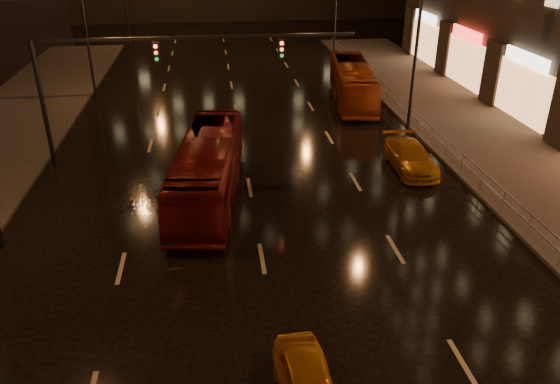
% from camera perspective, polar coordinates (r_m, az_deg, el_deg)
% --- Properties ---
extents(ground, '(140.00, 140.00, 0.00)m').
position_cam_1_polar(ground, '(28.83, -3.81, 3.90)').
color(ground, black).
rests_on(ground, ground).
extents(sidewalk_right, '(7.00, 70.00, 0.15)m').
position_cam_1_polar(sidewalk_right, '(28.45, 25.20, 1.19)').
color(sidewalk_right, '#38332D').
rests_on(sidewalk_right, ground).
extents(traffic_signal, '(15.31, 0.32, 6.20)m').
position_cam_1_polar(traffic_signal, '(27.59, -14.90, 12.41)').
color(traffic_signal, black).
rests_on(traffic_signal, ground).
extents(railing_right, '(0.05, 56.00, 1.00)m').
position_cam_1_polar(railing_right, '(29.04, 17.00, 4.85)').
color(railing_right, '#99999E').
rests_on(railing_right, sidewalk_right).
extents(bus_red, '(3.56, 10.11, 2.76)m').
position_cam_1_polar(bus_red, '(23.88, -7.54, 2.44)').
color(bus_red, '#5F0E0D').
rests_on(bus_red, ground).
extents(bus_curb, '(3.50, 9.87, 2.69)m').
position_cam_1_polar(bus_curb, '(37.67, 7.60, 11.24)').
color(bus_curb, '#95360E').
rests_on(bus_curb, ground).
extents(taxi_far, '(1.84, 4.48, 1.30)m').
position_cam_1_polar(taxi_far, '(27.56, 13.43, 3.59)').
color(taxi_far, '#B97311').
rests_on(taxi_far, ground).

